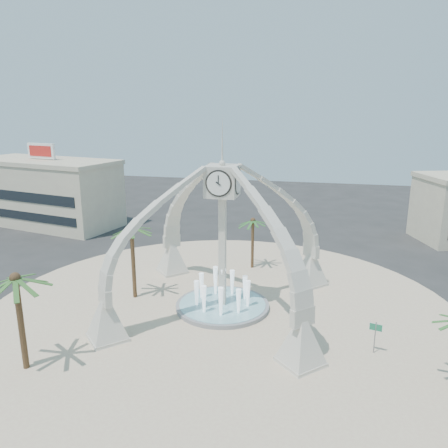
% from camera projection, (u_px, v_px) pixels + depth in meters
% --- Properties ---
extents(ground, '(140.00, 140.00, 0.00)m').
position_uv_depth(ground, '(222.00, 308.00, 37.54)').
color(ground, '#282828').
rests_on(ground, ground).
extents(plaza, '(40.00, 40.00, 0.06)m').
position_uv_depth(plaza, '(222.00, 308.00, 37.54)').
color(plaza, beige).
rests_on(plaza, ground).
extents(clock_tower, '(17.94, 17.94, 16.30)m').
position_uv_depth(clock_tower, '(222.00, 236.00, 35.89)').
color(clock_tower, beige).
rests_on(clock_tower, ground).
extents(fountain, '(8.00, 8.00, 3.62)m').
position_uv_depth(fountain, '(222.00, 305.00, 37.47)').
color(fountain, gray).
rests_on(fountain, ground).
extents(building_nw, '(23.75, 13.73, 11.90)m').
position_uv_depth(building_nw, '(46.00, 192.00, 64.10)').
color(building_nw, beige).
rests_on(building_nw, ground).
extents(palm_west, '(4.89, 4.89, 7.35)m').
position_uv_depth(palm_west, '(131.00, 228.00, 38.04)').
color(palm_west, brown).
rests_on(palm_west, ground).
extents(palm_north, '(4.31, 4.31, 5.93)m').
position_uv_depth(palm_north, '(253.00, 221.00, 45.79)').
color(palm_north, brown).
rests_on(palm_north, ground).
extents(palm_south, '(5.27, 5.27, 7.19)m').
position_uv_depth(palm_south, '(15.00, 279.00, 27.23)').
color(palm_south, brown).
rests_on(palm_south, ground).
extents(street_sign, '(0.87, 0.23, 2.42)m').
position_uv_depth(street_sign, '(375.00, 331.00, 30.12)').
color(street_sign, slate).
rests_on(street_sign, ground).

